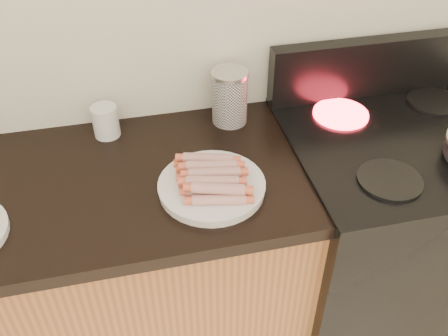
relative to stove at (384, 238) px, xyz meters
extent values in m
cube|color=black|center=(0.00, 0.00, -0.01)|extent=(0.76, 0.65, 0.90)
cube|color=black|center=(0.00, 0.00, 0.45)|extent=(0.76, 0.65, 0.01)
cube|color=black|center=(0.00, 0.28, 0.55)|extent=(0.76, 0.06, 0.20)
cylinder|color=black|center=(-0.17, -0.17, 0.46)|extent=(0.18, 0.18, 0.01)
cylinder|color=#FF1E2D|center=(-0.17, 0.17, 0.46)|extent=(0.18, 0.18, 0.01)
cylinder|color=black|center=(0.17, 0.17, 0.46)|extent=(0.18, 0.18, 0.01)
cylinder|color=white|center=(-0.66, -0.08, 0.45)|extent=(0.34, 0.34, 0.02)
cylinder|color=#993837|center=(-0.66, -0.16, 0.48)|extent=(0.14, 0.06, 0.03)
cylinder|color=#993837|center=(-0.66, -0.13, 0.48)|extent=(0.14, 0.06, 0.03)
cylinder|color=#993837|center=(-0.66, -0.10, 0.48)|extent=(0.14, 0.06, 0.03)
cylinder|color=#993837|center=(-0.66, -0.07, 0.48)|extent=(0.14, 0.06, 0.03)
cylinder|color=#993837|center=(-0.66, -0.04, 0.48)|extent=(0.14, 0.06, 0.03)
cylinder|color=#993837|center=(-0.66, 0.00, 0.48)|extent=(0.14, 0.06, 0.03)
cylinder|color=#993837|center=(-0.66, -0.15, 0.50)|extent=(0.14, 0.06, 0.03)
cylinder|color=#993837|center=(-0.66, -0.12, 0.50)|extent=(0.14, 0.06, 0.03)
cylinder|color=#993837|center=(-0.66, -0.08, 0.50)|extent=(0.14, 0.06, 0.03)
cylinder|color=#993837|center=(-0.66, -0.05, 0.50)|extent=(0.14, 0.06, 0.03)
cylinder|color=#993837|center=(-0.66, -0.02, 0.50)|extent=(0.14, 0.06, 0.03)
cylinder|color=white|center=(-0.53, 0.24, 0.53)|extent=(0.11, 0.11, 0.17)
cylinder|color=silver|center=(-0.53, 0.24, 0.62)|extent=(0.12, 0.12, 0.01)
cylinder|color=silver|center=(-0.92, 0.24, 0.49)|extent=(0.10, 0.10, 0.10)
camera|label=1|loc=(-0.85, -1.08, 1.36)|focal=40.00mm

